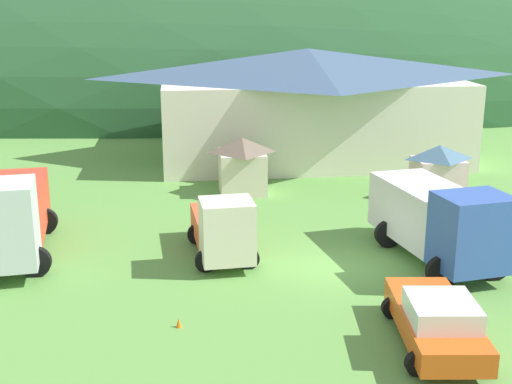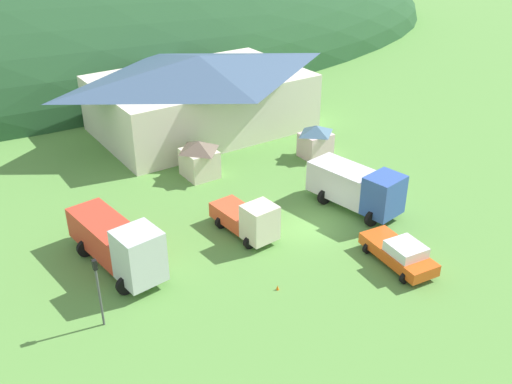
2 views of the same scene
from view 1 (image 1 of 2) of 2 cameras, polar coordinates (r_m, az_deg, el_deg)
The scene contains 10 objects.
ground_plane at distance 25.52m, azimuth 7.04°, elevation -6.39°, with size 200.00×200.00×0.00m, color #5B9342.
forested_hill_backdrop at distance 79.32m, azimuth -2.41°, elevation 8.85°, with size 126.99×60.00×30.87m, color #234C28.
depot_building at distance 43.41m, azimuth 4.33°, elevation 7.69°, with size 19.60×12.86×6.77m.
play_shed_cream at distance 34.77m, azimuth -1.17°, elevation 2.34°, with size 2.51×2.73×2.90m.
play_shed_pink at distance 35.03m, azimuth 15.12°, elevation 1.73°, with size 2.54×2.17×2.72m.
tow_truck_silver at distance 27.59m, azimuth -19.99°, elevation -1.75°, with size 3.60×8.11×3.55m.
light_truck_cream at distance 25.77m, azimuth -2.82°, elevation -3.08°, with size 2.62×5.20×2.67m.
box_truck_blue at distance 26.30m, azimuth 15.23°, elevation -2.19°, with size 3.84×7.02×3.22m.
service_pickup_orange at distance 20.25m, azimuth 14.98°, elevation -10.42°, with size 2.77×5.16×1.66m.
traffic_cone_near_pickup at distance 21.14m, azimuth -6.53°, elevation -11.28°, with size 0.36×0.36×0.60m, color orange.
Camera 1 is at (-5.79, -22.93, 9.59)m, focal length 47.33 mm.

